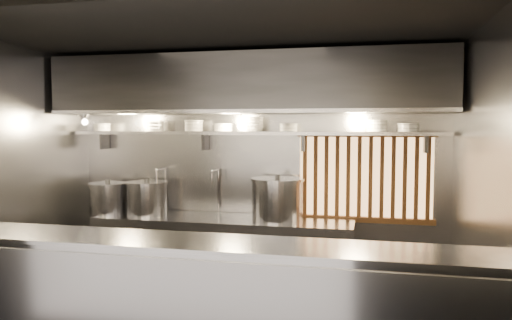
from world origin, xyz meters
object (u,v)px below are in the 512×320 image
at_px(stock_pot_right, 278,199).
at_px(pendant_bulb, 241,126).
at_px(stock_pot_left, 108,198).
at_px(stock_pot_mid, 147,198).
at_px(heat_lamp, 84,117).

bearing_deg(stock_pot_right, pendant_bulb, 173.35).
distance_m(stock_pot_left, stock_pot_mid, 0.50).
xyz_separation_m(pendant_bulb, stock_pot_left, (-1.65, -0.10, -0.87)).
distance_m(heat_lamp, stock_pot_left, 1.02).
xyz_separation_m(heat_lamp, pendant_bulb, (1.80, 0.35, -0.11)).
relative_size(heat_lamp, stock_pot_left, 0.56).
xyz_separation_m(heat_lamp, stock_pot_left, (0.15, 0.25, -0.98)).
relative_size(stock_pot_left, stock_pot_right, 0.86).
xyz_separation_m(pendant_bulb, stock_pot_mid, (-1.15, -0.07, -0.86)).
height_order(heat_lamp, pendant_bulb, heat_lamp).
distance_m(heat_lamp, pendant_bulb, 1.83).
height_order(pendant_bulb, stock_pot_left, pendant_bulb).
distance_m(stock_pot_mid, stock_pot_right, 1.59).
bearing_deg(heat_lamp, pendant_bulb, 11.00).
height_order(stock_pot_left, stock_pot_mid, stock_pot_mid).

